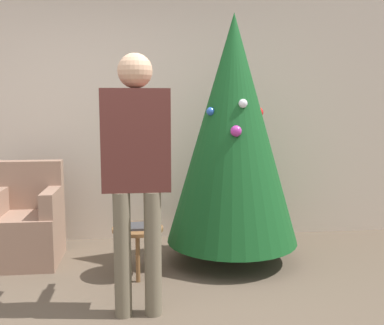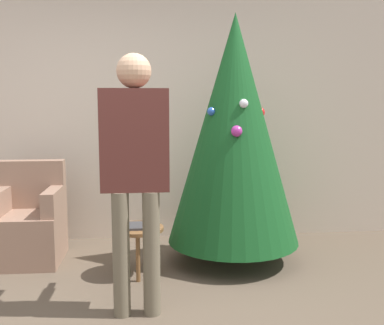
% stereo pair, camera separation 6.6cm
% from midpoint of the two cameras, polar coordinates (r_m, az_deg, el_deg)
% --- Properties ---
extents(wall_back, '(8.00, 0.06, 2.70)m').
position_cam_midpoint_polar(wall_back, '(4.93, -8.09, 5.90)').
color(wall_back, beige).
rests_on(wall_back, ground_plane).
extents(christmas_tree, '(1.22, 1.22, 2.29)m').
position_cam_midpoint_polar(christmas_tree, '(4.15, 5.82, 4.12)').
color(christmas_tree, brown).
rests_on(christmas_tree, ground_plane).
extents(armchair, '(0.61, 0.63, 0.93)m').
position_cam_midpoint_polar(armchair, '(4.53, -19.61, -7.39)').
color(armchair, '#93705B').
rests_on(armchair, ground_plane).
extents(person_standing, '(0.48, 0.57, 1.82)m').
position_cam_midpoint_polar(person_standing, '(3.11, -6.63, 0.61)').
color(person_standing, '#6B604C').
rests_on(person_standing, ground_plane).
extents(side_stool, '(0.44, 0.44, 0.43)m').
position_cam_midpoint_polar(side_stool, '(3.94, -6.36, -8.99)').
color(side_stool, brown).
rests_on(side_stool, ground_plane).
extents(laptop, '(0.30, 0.24, 0.02)m').
position_cam_midpoint_polar(laptop, '(3.92, -6.37, -8.01)').
color(laptop, '#38383D').
rests_on(laptop, side_stool).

